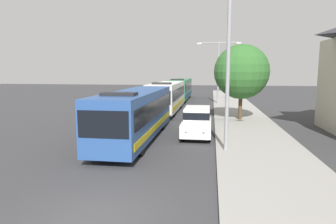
% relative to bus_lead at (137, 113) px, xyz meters
% --- Properties ---
extents(ground_plane, '(160.00, 160.00, 0.00)m').
position_rel_bus_lead_xyz_m(ground_plane, '(1.30, -9.90, -1.69)').
color(ground_plane, '#353538').
extents(bus_lead, '(2.58, 11.45, 3.21)m').
position_rel_bus_lead_xyz_m(bus_lead, '(0.00, 0.00, 0.00)').
color(bus_lead, '#284C8C').
rests_on(bus_lead, ground_plane).
extents(bus_second_in_line, '(2.58, 10.97, 3.21)m').
position_rel_bus_lead_xyz_m(bus_second_in_line, '(-0.00, 12.55, -0.00)').
color(bus_second_in_line, silver).
rests_on(bus_second_in_line, ground_plane).
extents(bus_middle, '(2.58, 12.27, 3.21)m').
position_rel_bus_lead_xyz_m(bus_middle, '(0.00, 25.29, 0.00)').
color(bus_middle, '#33724C').
rests_on(bus_middle, ground_plane).
extents(white_suv, '(1.86, 4.68, 1.90)m').
position_rel_bus_lead_xyz_m(white_suv, '(3.70, 1.51, -0.66)').
color(white_suv, white).
rests_on(white_suv, ground_plane).
extents(streetlamp_near, '(6.44, 0.28, 8.57)m').
position_rel_bus_lead_xyz_m(streetlamp_near, '(5.40, -2.34, 3.72)').
color(streetlamp_near, gray).
rests_on(streetlamp_near, sidewalk).
extents(streetlamp_mid, '(5.46, 0.28, 7.85)m').
position_rel_bus_lead_xyz_m(streetlamp_mid, '(5.40, 20.46, 3.27)').
color(streetlamp_mid, gray).
rests_on(streetlamp_mid, sidewalk).
extents(roadside_tree, '(4.60, 4.60, 6.36)m').
position_rel_bus_lead_xyz_m(roadside_tree, '(7.07, 7.88, 2.51)').
color(roadside_tree, '#4C3823').
rests_on(roadside_tree, sidewalk).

